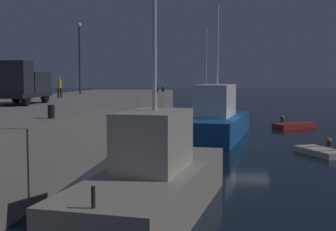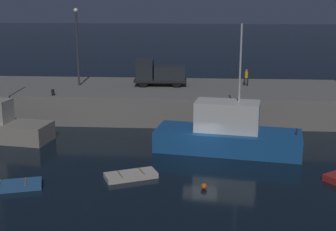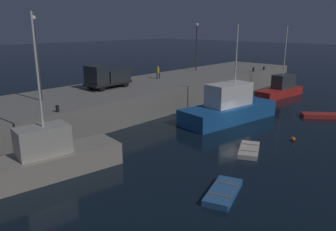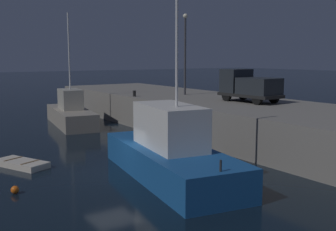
% 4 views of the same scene
% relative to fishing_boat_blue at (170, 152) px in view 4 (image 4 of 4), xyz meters
% --- Properties ---
extents(ground_plane, '(320.00, 320.00, 0.00)m').
position_rel_fishing_boat_blue_xyz_m(ground_plane, '(-2.05, -2.44, -1.36)').
color(ground_plane, black).
extents(pier_quay, '(60.36, 10.56, 2.76)m').
position_rel_fishing_boat_blue_xyz_m(pier_quay, '(-2.05, 11.15, 0.02)').
color(pier_quay, gray).
rests_on(pier_quay, ground).
extents(fishing_boat_blue, '(11.48, 5.48, 9.68)m').
position_rel_fishing_boat_blue_xyz_m(fishing_boat_blue, '(0.00, 0.00, 0.00)').
color(fishing_boat_blue, '#195193').
rests_on(fishing_boat_blue, ground).
extents(fishing_boat_white, '(10.26, 4.41, 10.36)m').
position_rel_fishing_boat_blue_xyz_m(fishing_boat_white, '(-19.33, 1.75, -0.25)').
color(fishing_boat_white, gray).
rests_on(fishing_boat_white, ground).
extents(rowboat_white_mid, '(3.65, 2.69, 0.39)m').
position_rel_fishing_boat_blue_xyz_m(rowboat_white_mid, '(-6.61, -6.08, -1.18)').
color(rowboat_white_mid, beige).
rests_on(rowboat_white_mid, ground).
extents(mooring_buoy_near, '(0.38, 0.38, 0.38)m').
position_rel_fishing_boat_blue_xyz_m(mooring_buoy_near, '(-1.80, -7.61, -1.17)').
color(mooring_buoy_near, orange).
rests_on(mooring_buoy_near, ground).
extents(lamp_post_west, '(0.44, 0.44, 7.65)m').
position_rel_fishing_boat_blue_xyz_m(lamp_post_west, '(-14.36, 11.38, 5.89)').
color(lamp_post_west, '#38383D').
rests_on(lamp_post_west, pier_quay).
extents(utility_truck, '(5.29, 2.49, 2.62)m').
position_rel_fishing_boat_blue_xyz_m(utility_truck, '(-6.31, 11.89, 2.71)').
color(utility_truck, black).
rests_on(utility_truck, pier_quay).
extents(bollard_central, '(0.28, 0.28, 0.54)m').
position_rel_fishing_boat_blue_xyz_m(bollard_central, '(-15.53, 6.48, 1.67)').
color(bollard_central, black).
rests_on(bollard_central, pier_quay).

